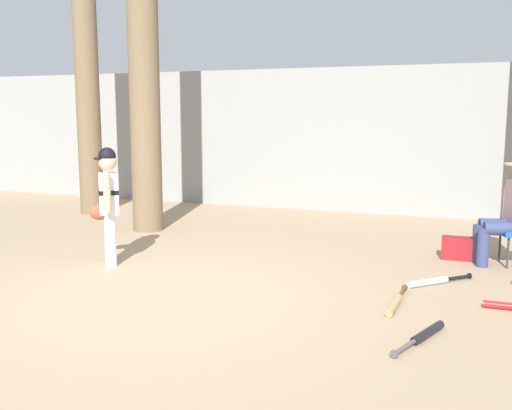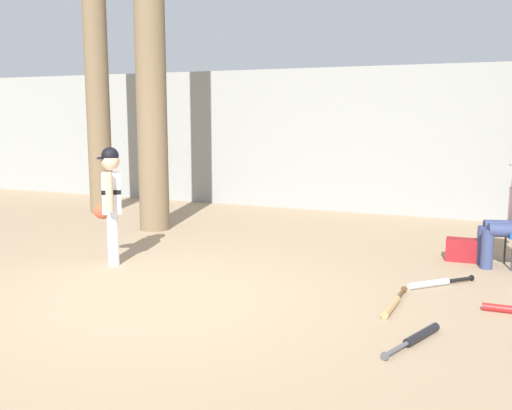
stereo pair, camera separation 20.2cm
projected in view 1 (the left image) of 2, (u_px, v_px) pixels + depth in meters
ground_plane at (160, 301)px, 5.23m from camera, size 60.00×60.00×0.00m
concrete_back_wall at (323, 140)px, 10.16m from camera, size 18.00×0.36×2.44m
tree_near_player at (143, 23)px, 8.02m from camera, size 0.64×0.64×6.43m
young_ballplayer at (108, 198)px, 6.42m from camera, size 0.53×0.50×1.31m
seated_spectator at (511, 208)px, 6.39m from camera, size 0.68×0.54×1.20m
handbag_beside_stool at (457, 248)px, 6.73m from camera, size 0.35×0.19×0.26m
tree_far_left at (85, 27)px, 9.46m from camera, size 0.57×0.57×6.68m
bat_aluminum_silver at (433, 281)px, 5.74m from camera, size 0.58×0.61×0.07m
bat_black_composite at (424, 335)px, 4.35m from camera, size 0.32×0.74×0.07m
bat_wood_tan at (395, 303)px, 5.08m from camera, size 0.09×0.81×0.07m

